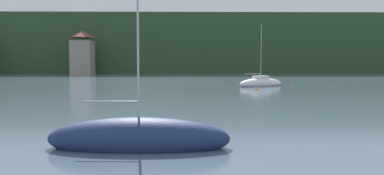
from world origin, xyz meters
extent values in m
cube|color=#2D4C28|center=(0.00, 160.74, 7.58)|extent=(352.00, 63.83, 15.16)
ellipsoid|color=#264223|center=(-25.30, 176.70, 5.31)|extent=(246.40, 44.68, 29.66)
cube|color=gray|center=(-23.92, 123.66, 3.93)|extent=(4.57, 5.66, 7.87)
pyramid|color=brown|center=(-23.92, 123.66, 9.35)|extent=(4.80, 5.94, 1.60)
ellipsoid|color=white|center=(9.62, 82.61, 0.34)|extent=(6.89, 5.14, 1.51)
cylinder|color=#B7B7BC|center=(9.62, 82.61, 4.46)|extent=(0.08, 0.08, 7.40)
cylinder|color=#ADADB2|center=(8.41, 81.95, 1.64)|extent=(2.45, 1.38, 0.07)
cube|color=silver|center=(9.62, 82.61, 1.06)|extent=(2.28, 2.01, 0.62)
ellipsoid|color=navy|center=(-2.16, 46.21, 0.37)|extent=(7.17, 2.23, 1.65)
cylinder|color=#B7B7BC|center=(-2.16, 46.21, 4.95)|extent=(0.09, 0.09, 8.25)
cylinder|color=#ADADB2|center=(-3.25, 46.24, 1.82)|extent=(2.18, 0.13, 0.08)
sphere|color=orange|center=(7.99, 76.68, 0.00)|extent=(0.42, 0.42, 0.42)
sphere|color=red|center=(14.70, 86.21, 0.00)|extent=(0.37, 0.37, 0.37)
camera|label=1|loc=(-0.39, 30.85, 3.43)|focal=37.27mm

